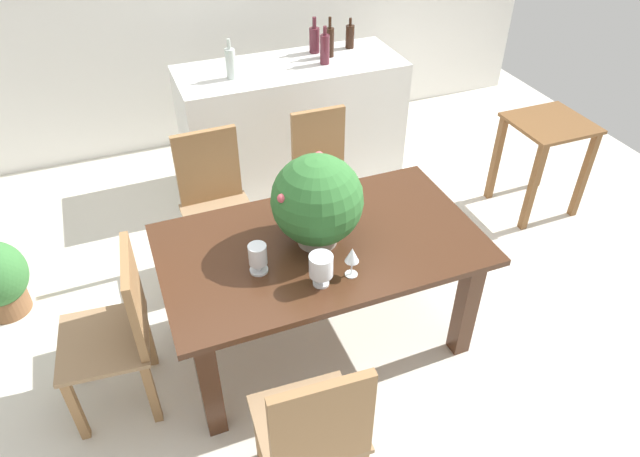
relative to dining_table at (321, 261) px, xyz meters
The scene contains 18 objects.
ground_plane 0.64m from the dining_table, 90.00° to the left, with size 7.04×7.04×0.00m, color silver.
dining_table is the anchor object (origin of this frame).
chair_far_left 0.99m from the dining_table, 112.85° to the left, with size 0.46×0.44×0.98m.
chair_far_right 1.00m from the dining_table, 67.31° to the left, with size 0.42×0.49×0.97m.
chair_near_left 1.00m from the dining_table, 113.02° to the right, with size 0.48×0.46×0.97m.
chair_head_end 1.08m from the dining_table, behind, with size 0.48×0.50×0.95m.
flower_centerpiece 0.39m from the dining_table, 137.23° to the left, with size 0.47×0.47×0.50m.
crystal_vase_left 0.41m from the dining_table, 49.04° to the left, with size 0.09×0.09×0.17m.
crystal_vase_center_near 0.40m from the dining_table, 111.47° to the right, with size 0.12×0.12×0.17m.
crystal_vase_right 0.45m from the dining_table, 165.05° to the right, with size 0.09×0.09×0.16m.
wine_glass 0.39m from the dining_table, 81.11° to the right, with size 0.07×0.07×0.17m.
kitchen_counter 1.89m from the dining_table, 75.62° to the left, with size 1.76×0.67×0.97m, color silver.
wine_bottle_tall 2.30m from the dining_table, 62.57° to the left, with size 0.07×0.07×0.24m.
wine_bottle_amber 2.19m from the dining_table, 69.91° to the left, with size 0.08×0.08×0.28m.
wine_bottle_dark 1.96m from the dining_table, 67.67° to the left, with size 0.07×0.07×0.29m.
wine_bottle_clear 2.11m from the dining_table, 66.62° to the left, with size 0.07×0.07×0.31m.
wine_bottle_green 1.81m from the dining_table, 90.31° to the left, with size 0.07×0.07×0.29m.
side_table 2.17m from the dining_table, 18.35° to the left, with size 0.55×0.52×0.74m.
Camera 1 is at (-0.87, -2.36, 2.67)m, focal length 32.21 mm.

